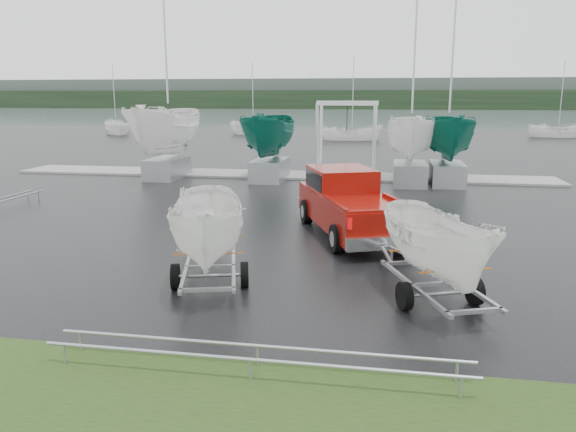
{
  "coord_description": "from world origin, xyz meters",
  "views": [
    {
      "loc": [
        5.99,
        -17.65,
        4.41
      ],
      "look_at": [
        3.41,
        -2.99,
        1.2
      ],
      "focal_mm": 35.0,
      "sensor_mm": 36.0,
      "label": 1
    }
  ],
  "objects": [
    {
      "name": "ground_plane",
      "position": [
        0.0,
        0.0,
        0.0
      ],
      "size": [
        120.0,
        120.0,
        0.0
      ],
      "primitive_type": "plane",
      "color": "black",
      "rests_on": "ground"
    },
    {
      "name": "lake",
      "position": [
        0.0,
        100.0,
        -0.01
      ],
      "size": [
        300.0,
        300.0,
        0.0
      ],
      "primitive_type": "plane",
      "color": "gray",
      "rests_on": "ground"
    },
    {
      "name": "dock",
      "position": [
        0.0,
        13.0,
        0.05
      ],
      "size": [
        30.0,
        3.0,
        0.12
      ],
      "primitive_type": "cube",
      "color": "#979791",
      "rests_on": "ground"
    },
    {
      "name": "treeline",
      "position": [
        0.0,
        170.0,
        3.0
      ],
      "size": [
        300.0,
        8.0,
        6.0
      ],
      "primitive_type": "cube",
      "color": "black",
      "rests_on": "ground"
    },
    {
      "name": "far_hill",
      "position": [
        0.0,
        178.0,
        5.0
      ],
      "size": [
        300.0,
        6.0,
        10.0
      ],
      "primitive_type": "cube",
      "color": "#4C5651",
      "rests_on": "ground"
    },
    {
      "name": "pickup_truck",
      "position": [
        4.79,
        0.32,
        1.06
      ],
      "size": [
        4.13,
        6.47,
        2.04
      ],
      "rotation": [
        0.0,
        0.0,
        0.37
      ],
      "color": "maroon",
      "rests_on": "ground"
    },
    {
      "name": "trailer_hitched",
      "position": [
        7.14,
        -5.82,
        2.54
      ],
      "size": [
        2.39,
        3.78,
        4.67
      ],
      "rotation": [
        0.0,
        0.0,
        0.37
      ],
      "color": "#9A9CA2",
      "rests_on": "ground"
    },
    {
      "name": "trailer_parked",
      "position": [
        1.98,
        -5.49,
        2.74
      ],
      "size": [
        2.12,
        3.78,
        5.05
      ],
      "rotation": [
        0.0,
        0.0,
        0.27
      ],
      "color": "#9A9CA2",
      "rests_on": "ground"
    },
    {
      "name": "boat_hoist",
      "position": [
        3.83,
        13.0,
        2.67
      ],
      "size": [
        3.3,
        2.18,
        4.12
      ],
      "color": "silver",
      "rests_on": "ground"
    },
    {
      "name": "keelboat_0",
      "position": [
        -5.69,
        11.0,
        4.46
      ],
      "size": [
        2.8,
        3.2,
        10.98
      ],
      "color": "#9A9CA2",
      "rests_on": "ground"
    },
    {
      "name": "keelboat_1",
      "position": [
        -0.06,
        11.2,
        3.83
      ],
      "size": [
        2.41,
        3.2,
        7.52
      ],
      "color": "#9A9CA2",
      "rests_on": "ground"
    },
    {
      "name": "keelboat_2",
      "position": [
        7.17,
        11.0,
        3.75
      ],
      "size": [
        2.37,
        3.2,
        10.54
      ],
      "color": "#9A9CA2",
      "rests_on": "ground"
    },
    {
      "name": "keelboat_3",
      "position": [
        9.01,
        11.3,
        3.79
      ],
      "size": [
        2.39,
        3.2,
        10.56
      ],
      "color": "#9A9CA2",
      "rests_on": "ground"
    },
    {
      "name": "mast_rack_2",
      "position": [
        4.0,
        -9.5,
        0.35
      ],
      "size": [
        7.0,
        0.56,
        0.06
      ],
      "color": "#9A9CA2",
      "rests_on": "ground"
    },
    {
      "name": "moored_boat_0",
      "position": [
        -25.0,
        43.56,
        0.0
      ],
      "size": [
        3.5,
        3.51,
        11.29
      ],
      "rotation": [
        0.0,
        0.0,
        3.77
      ],
      "color": "white",
      "rests_on": "ground"
    },
    {
      "name": "moored_boat_1",
      "position": [
        -8.95,
        44.64,
        0.0
      ],
      "size": [
        3.79,
        3.77,
        11.56
      ],
      "rotation": [
        0.0,
        0.0,
        0.96
      ],
      "color": "white",
      "rests_on": "ground"
    },
    {
      "name": "moored_boat_2",
      "position": [
        2.53,
        38.99,
        0.01
      ],
      "size": [
        2.67,
        2.61,
        11.08
      ],
      "rotation": [
        0.0,
        0.0,
        1.7
      ],
      "color": "white",
      "rests_on": "ground"
    },
    {
      "name": "moored_boat_3",
      "position": [
        24.06,
        47.16,
        0.01
      ],
      "size": [
        2.66,
        2.6,
        11.23
      ],
      "rotation": [
        0.0,
        0.0,
        1.64
      ],
      "color": "white",
      "rests_on": "ground"
    }
  ]
}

